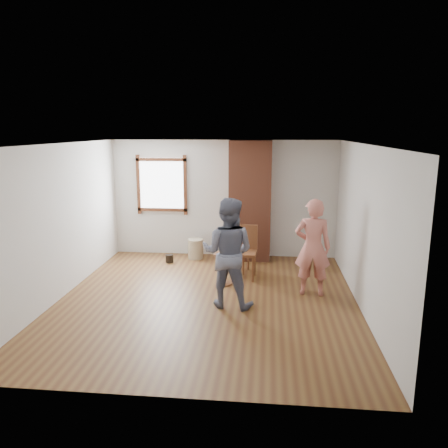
# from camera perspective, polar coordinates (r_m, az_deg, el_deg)

# --- Properties ---
(ground) EXTENTS (5.50, 5.50, 0.00)m
(ground) POSITION_cam_1_polar(r_m,az_deg,el_deg) (7.49, -2.20, -9.91)
(ground) COLOR brown
(ground) RESTS_ON ground
(room_shell) EXTENTS (5.04, 5.52, 2.62)m
(room_shell) POSITION_cam_1_polar(r_m,az_deg,el_deg) (7.61, -2.10, 4.58)
(room_shell) COLOR silver
(room_shell) RESTS_ON ground
(brick_chimney) EXTENTS (0.90, 0.50, 2.60)m
(brick_chimney) POSITION_cam_1_polar(r_m,az_deg,el_deg) (9.49, 3.43, 3.01)
(brick_chimney) COLOR brown
(brick_chimney) RESTS_ON ground
(stoneware_crock) EXTENTS (0.44, 0.44, 0.44)m
(stoneware_crock) POSITION_cam_1_polar(r_m,az_deg,el_deg) (9.75, -3.72, -3.24)
(stoneware_crock) COLOR tan
(stoneware_crock) RESTS_ON ground
(dark_pot) EXTENTS (0.19, 0.19, 0.17)m
(dark_pot) POSITION_cam_1_polar(r_m,az_deg,el_deg) (9.55, -7.13, -4.50)
(dark_pot) COLOR black
(dark_pot) RESTS_ON ground
(dining_chair_left) EXTENTS (0.50, 0.50, 0.90)m
(dining_chair_left) POSITION_cam_1_polar(r_m,az_deg,el_deg) (8.85, 1.98, -2.95)
(dining_chair_left) COLOR brown
(dining_chair_left) RESTS_ON ground
(dining_chair_right) EXTENTS (0.50, 0.50, 1.02)m
(dining_chair_right) POSITION_cam_1_polar(r_m,az_deg,el_deg) (8.44, 2.70, -3.24)
(dining_chair_right) COLOR brown
(dining_chair_right) RESTS_ON ground
(side_table) EXTENTS (0.40, 0.40, 0.60)m
(side_table) POSITION_cam_1_polar(r_m,az_deg,el_deg) (8.07, 0.05, -5.20)
(side_table) COLOR brown
(side_table) RESTS_ON ground
(cake_plate) EXTENTS (0.18, 0.18, 0.01)m
(cake_plate) POSITION_cam_1_polar(r_m,az_deg,el_deg) (8.01, 0.05, -3.83)
(cake_plate) COLOR white
(cake_plate) RESTS_ON side_table
(cake_slice) EXTENTS (0.08, 0.07, 0.06)m
(cake_slice) POSITION_cam_1_polar(r_m,az_deg,el_deg) (8.00, 0.12, -3.60)
(cake_slice) COLOR white
(cake_slice) RESTS_ON cake_plate
(man) EXTENTS (0.97, 0.82, 1.79)m
(man) POSITION_cam_1_polar(r_m,az_deg,el_deg) (7.00, 0.51, -3.77)
(man) COLOR black
(man) RESTS_ON ground
(person_pink) EXTENTS (0.65, 0.46, 1.69)m
(person_pink) POSITION_cam_1_polar(r_m,az_deg,el_deg) (7.63, 11.50, -3.01)
(person_pink) COLOR #CD7466
(person_pink) RESTS_ON ground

